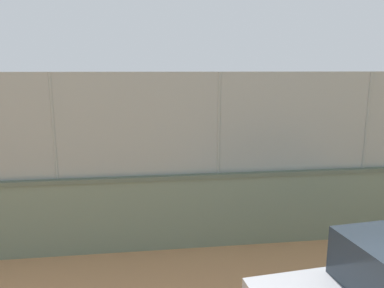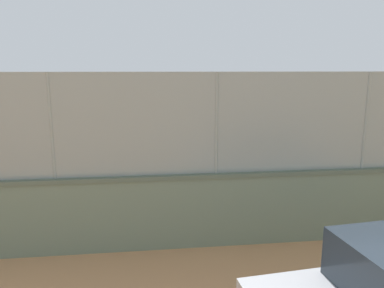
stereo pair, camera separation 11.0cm
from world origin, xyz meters
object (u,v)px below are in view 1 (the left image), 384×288
at_px(player_crossing_court, 231,135).
at_px(player_near_wall_returning, 170,123).
at_px(sports_ball, 271,139).
at_px(courtside_bench, 372,189).

height_order(player_crossing_court, player_near_wall_returning, player_crossing_court).
height_order(player_crossing_court, sports_ball, player_crossing_court).
distance_m(player_crossing_court, player_near_wall_returning, 4.68).
xyz_separation_m(player_near_wall_returning, sports_ball, (-3.16, 5.89, 0.20)).
bearing_deg(player_crossing_court, sports_ball, 120.62).
xyz_separation_m(player_near_wall_returning, courtside_bench, (-4.67, 9.63, -0.48)).
relative_size(player_near_wall_returning, courtside_bench, 1.00).
xyz_separation_m(sports_ball, courtside_bench, (-1.51, 3.74, -0.68)).
bearing_deg(sports_ball, player_near_wall_returning, -61.78).
bearing_deg(courtside_bench, player_crossing_court, -65.12).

